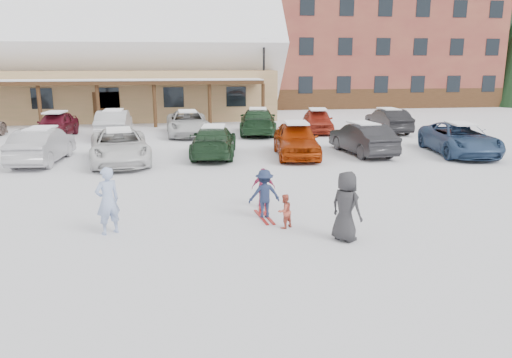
{
  "coord_description": "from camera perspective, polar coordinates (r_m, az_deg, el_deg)",
  "views": [
    {
      "loc": [
        -1.66,
        -12.74,
        4.3
      ],
      "look_at": [
        0.3,
        1.0,
        1.0
      ],
      "focal_mm": 35.0,
      "sensor_mm": 36.0,
      "label": 1
    }
  ],
  "objects": [
    {
      "name": "parked_car_5",
      "position": [
        24.01,
        12.09,
        4.54
      ],
      "size": [
        2.07,
        4.6,
        1.47
      ],
      "primitive_type": "imported",
      "rotation": [
        0.0,
        0.0,
        3.26
      ],
      "color": "black",
      "rests_on": "ground"
    },
    {
      "name": "day_lodge",
      "position": [
        41.36,
        -18.77,
        12.2
      ],
      "size": [
        29.12,
        12.5,
        10.38
      ],
      "color": "tan",
      "rests_on": "ground"
    },
    {
      "name": "parked_car_6",
      "position": [
        25.29,
        22.24,
        4.27
      ],
      "size": [
        3.06,
        5.52,
        1.46
      ],
      "primitive_type": "imported",
      "rotation": [
        0.0,
        0.0,
        -0.13
      ],
      "color": "navy",
      "rests_on": "ground"
    },
    {
      "name": "parked_car_13",
      "position": [
        31.85,
        14.88,
        6.48
      ],
      "size": [
        1.55,
        4.36,
        1.43
      ],
      "primitive_type": "imported",
      "rotation": [
        0.0,
        0.0,
        3.13
      ],
      "color": "black",
      "rests_on": "ground"
    },
    {
      "name": "ground",
      "position": [
        13.55,
        -0.66,
        -5.13
      ],
      "size": [
        160.0,
        160.0,
        0.0
      ],
      "primitive_type": "plane",
      "color": "white",
      "rests_on": "ground"
    },
    {
      "name": "parked_car_1",
      "position": [
        23.35,
        -23.26,
        3.54
      ],
      "size": [
        1.9,
        4.65,
        1.5
      ],
      "primitive_type": "imported",
      "rotation": [
        0.0,
        0.0,
        3.07
      ],
      "color": "#A09FA3",
      "rests_on": "ground"
    },
    {
      "name": "alpine_hotel",
      "position": [
        53.36,
        9.77,
        17.86
      ],
      "size": [
        31.48,
        14.01,
        21.48
      ],
      "color": "maroon",
      "rests_on": "ground"
    },
    {
      "name": "skis_child_navy",
      "position": [
        14.07,
        0.95,
        -4.36
      ],
      "size": [
        0.34,
        1.41,
        0.03
      ],
      "primitive_type": "cube",
      "rotation": [
        0.0,
        0.0,
        3.25
      ],
      "color": "maroon",
      "rests_on": "ground"
    },
    {
      "name": "conifer_3",
      "position": [
        57.26,
        -0.43,
        14.2
      ],
      "size": [
        3.96,
        3.96,
        9.18
      ],
      "color": "black",
      "rests_on": "ground"
    },
    {
      "name": "skis_child_magenta",
      "position": [
        15.08,
        0.85,
        -3.14
      ],
      "size": [
        0.42,
        1.41,
        0.03
      ],
      "primitive_type": "cube",
      "rotation": [
        0.0,
        0.0,
        2.98
      ],
      "color": "maroon",
      "rests_on": "ground"
    },
    {
      "name": "bystander_dark",
      "position": [
        12.28,
        10.25,
        -3.09
      ],
      "size": [
        0.93,
        1.01,
        1.73
      ],
      "primitive_type": "imported",
      "rotation": [
        0.0,
        0.0,
        2.17
      ],
      "color": "#2A292C",
      "rests_on": "ground"
    },
    {
      "name": "parked_car_9",
      "position": [
        29.73,
        -15.9,
        6.09
      ],
      "size": [
        1.77,
        4.81,
        1.57
      ],
      "primitive_type": "imported",
      "rotation": [
        0.0,
        0.0,
        3.16
      ],
      "color": "#B0B1B5",
      "rests_on": "ground"
    },
    {
      "name": "parked_car_12",
      "position": [
        30.97,
        7.07,
        6.63
      ],
      "size": [
        2.33,
        4.39,
        1.42
      ],
      "primitive_type": "imported",
      "rotation": [
        0.0,
        0.0,
        -0.16
      ],
      "color": "#A62D1C",
      "rests_on": "ground"
    },
    {
      "name": "parked_car_2",
      "position": [
        22.18,
        -15.33,
        3.62
      ],
      "size": [
        3.16,
        5.51,
        1.45
      ],
      "primitive_type": "imported",
      "rotation": [
        0.0,
        0.0,
        0.15
      ],
      "color": "white",
      "rests_on": "ground"
    },
    {
      "name": "child_navy",
      "position": [
        13.88,
        0.96,
        -1.71
      ],
      "size": [
        0.94,
        0.6,
        1.38
      ],
      "primitive_type": "imported",
      "rotation": [
        0.0,
        0.0,
        3.25
      ],
      "color": "#1B2645",
      "rests_on": "ground"
    },
    {
      "name": "parked_car_10",
      "position": [
        29.76,
        -7.81,
        6.34
      ],
      "size": [
        2.64,
        5.27,
        1.43
      ],
      "primitive_type": "imported",
      "rotation": [
        0.0,
        0.0,
        0.05
      ],
      "color": "silver",
      "rests_on": "ground"
    },
    {
      "name": "lamp_post",
      "position": [
        36.74,
        0.9,
        11.82
      ],
      "size": [
        0.5,
        0.25,
        5.8
      ],
      "color": "black",
      "rests_on": "ground"
    },
    {
      "name": "parked_car_11",
      "position": [
        30.02,
        0.22,
        6.61
      ],
      "size": [
        2.84,
        5.48,
        1.52
      ],
      "primitive_type": "imported",
      "rotation": [
        0.0,
        0.0,
        3.0
      ],
      "color": "#1D3D22",
      "rests_on": "ground"
    },
    {
      "name": "parked_car_4",
      "position": [
        22.9,
        4.61,
        4.51
      ],
      "size": [
        2.28,
        4.76,
        1.57
      ],
      "primitive_type": "imported",
      "rotation": [
        0.0,
        0.0,
        -0.09
      ],
      "color": "#A22F06",
      "rests_on": "ground"
    },
    {
      "name": "conifer_4",
      "position": [
        68.75,
        23.91,
        14.15
      ],
      "size": [
        5.06,
        5.06,
        11.73
      ],
      "color": "black",
      "rests_on": "ground"
    },
    {
      "name": "toddler_red",
      "position": [
        13.11,
        3.28,
        -3.69
      ],
      "size": [
        0.56,
        0.54,
        0.91
      ],
      "primitive_type": "imported",
      "rotation": [
        0.0,
        0.0,
        3.73
      ],
      "color": "#C2503C",
      "rests_on": "ground"
    },
    {
      "name": "child_magenta",
      "position": [
        14.92,
        0.86,
        -1.0
      ],
      "size": [
        0.73,
        0.4,
        1.19
      ],
      "primitive_type": "imported",
      "rotation": [
        0.0,
        0.0,
        2.98
      ],
      "color": "#BB3261",
      "rests_on": "ground"
    },
    {
      "name": "parked_car_3",
      "position": [
        22.99,
        -4.84,
        4.31
      ],
      "size": [
        2.55,
        5.0,
        1.39
      ],
      "primitive_type": "imported",
      "rotation": [
        0.0,
        0.0,
        3.01
      ],
      "color": "#1C3720",
      "rests_on": "ground"
    },
    {
      "name": "parked_car_8",
      "position": [
        30.86,
        -21.89,
        5.77
      ],
      "size": [
        2.02,
        4.38,
        1.45
      ],
      "primitive_type": "imported",
      "rotation": [
        0.0,
        0.0,
        -0.07
      ],
      "color": "maroon",
      "rests_on": "ground"
    },
    {
      "name": "adult_skier",
      "position": [
        13.09,
        -16.6,
        -2.4
      ],
      "size": [
        0.76,
        0.69,
        1.74
      ],
      "primitive_type": "imported",
      "rotation": [
        0.0,
        0.0,
        3.72
      ],
      "color": "#97ABD9",
      "rests_on": "ground"
    }
  ]
}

